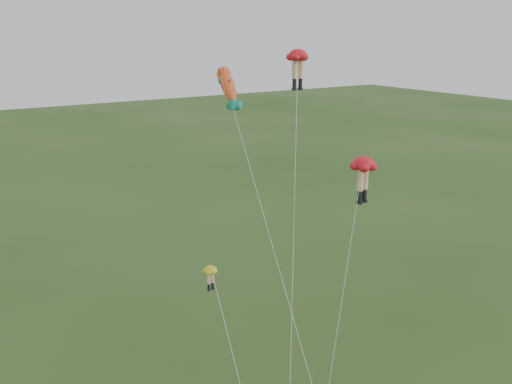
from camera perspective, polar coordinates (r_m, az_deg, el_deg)
legs_kite_red_high at (r=38.46m, az=4.20°, el=12.81°), size 8.61×10.97×20.32m
legs_kite_red_mid at (r=32.90m, az=10.65°, el=2.20°), size 5.82×3.88×14.64m
legs_kite_yellow at (r=31.87m, az=-4.27°, el=-9.08°), size 1.40×7.23×8.96m
fish_kite at (r=34.19m, az=-2.81°, el=10.45°), size 1.42×12.73×19.67m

